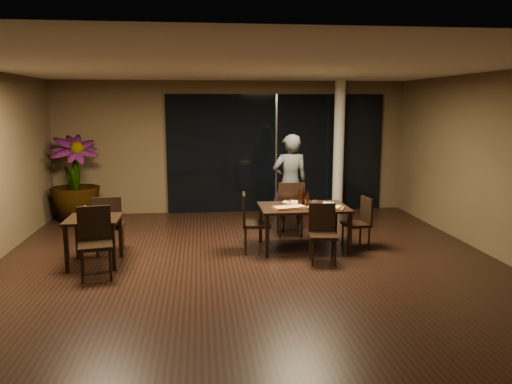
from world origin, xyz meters
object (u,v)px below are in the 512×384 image
at_px(main_table, 303,210).
at_px(potted_plant, 75,179).
at_px(diner, 290,183).
at_px(side_table, 94,226).
at_px(bottle_a, 299,198).
at_px(chair_main_right, 360,220).
at_px(bottle_c, 303,197).
at_px(bottle_b, 308,199).
at_px(chair_side_near, 95,238).
at_px(chair_main_near, 322,230).
at_px(chair_main_far, 290,206).
at_px(chair_main_left, 251,219).
at_px(chair_side_far, 109,222).

height_order(main_table, potted_plant, potted_plant).
relative_size(main_table, diner, 0.79).
height_order(side_table, bottle_a, bottle_a).
relative_size(main_table, bottle_a, 5.35).
bearing_deg(diner, bottle_a, 82.47).
relative_size(chair_main_right, bottle_c, 3.06).
bearing_deg(bottle_b, chair_side_near, -162.71).
xyz_separation_m(chair_main_right, diner, (-1.01, 1.29, 0.46)).
bearing_deg(bottle_a, potted_plant, 149.48).
xyz_separation_m(chair_main_near, bottle_b, (-0.09, 0.71, 0.37)).
bearing_deg(bottle_a, bottle_c, 48.45).
bearing_deg(chair_main_near, bottle_a, 114.18).
xyz_separation_m(chair_main_right, bottle_c, (-0.98, 0.18, 0.40)).
relative_size(chair_main_far, potted_plant, 0.58).
relative_size(diner, potted_plant, 1.04).
height_order(chair_main_far, chair_main_right, chair_main_far).
relative_size(bottle_b, bottle_c, 0.90).
distance_m(side_table, diner, 3.82).
bearing_deg(chair_main_left, main_table, -81.94).
height_order(chair_side_far, bottle_b, bottle_b).
bearing_deg(diner, main_table, 85.67).
relative_size(main_table, chair_main_near, 1.63).
distance_m(chair_side_far, bottle_a, 3.22).
distance_m(chair_main_far, bottle_b, 0.86).
distance_m(chair_side_near, diner, 4.00).
bearing_deg(chair_main_near, side_table, -176.14).
bearing_deg(chair_side_near, chair_side_far, 78.24).
relative_size(main_table, side_table, 1.88).
bearing_deg(chair_side_near, chair_main_left, 11.21).
bearing_deg(bottle_b, bottle_c, 111.53).
xyz_separation_m(main_table, chair_side_near, (-3.28, -1.05, -0.11)).
height_order(chair_main_far, bottle_c, chair_main_far).
xyz_separation_m(main_table, chair_main_right, (1.00, -0.06, -0.18)).
height_order(chair_main_far, diner, diner).
bearing_deg(potted_plant, chair_side_near, -72.83).
bearing_deg(chair_main_right, side_table, -91.84).
distance_m(chair_main_right, chair_side_near, 4.39).
bearing_deg(side_table, potted_plant, 107.97).
bearing_deg(chair_main_near, chair_main_left, 155.91).
bearing_deg(chair_side_near, chair_main_near, -5.92).
xyz_separation_m(main_table, diner, (-0.01, 1.23, 0.28)).
bearing_deg(bottle_a, main_table, -22.62).
xyz_separation_m(chair_main_far, diner, (0.07, 0.44, 0.37)).
distance_m(chair_main_near, diner, 2.01).
distance_m(chair_main_right, potted_plant, 6.02).
relative_size(chair_main_far, bottle_a, 3.76).
height_order(side_table, bottle_b, bottle_b).
bearing_deg(chair_side_far, side_table, 72.66).
bearing_deg(chair_main_left, bottle_c, -74.65).
bearing_deg(chair_side_near, chair_main_right, 1.67).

